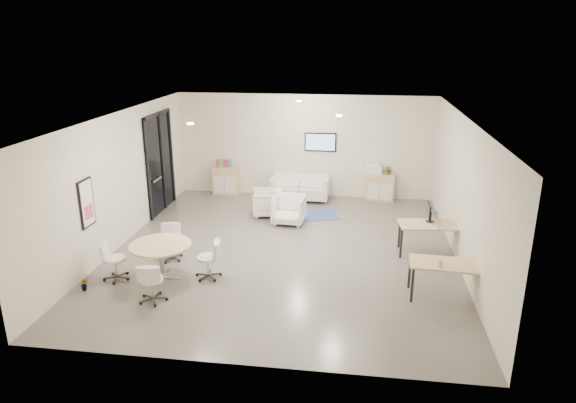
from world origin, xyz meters
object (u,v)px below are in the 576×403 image
(sideboard_right, at_px, (380,187))
(armchair_left, at_px, (267,202))
(armchair_right, at_px, (289,208))
(sideboard_left, at_px, (226,181))
(desk_rear, at_px, (431,227))
(round_table, at_px, (161,248))
(desk_front, at_px, (446,267))
(loveseat, at_px, (300,188))

(sideboard_right, distance_m, armchair_left, 3.70)
(armchair_right, bearing_deg, sideboard_left, 138.30)
(sideboard_left, height_order, desk_rear, sideboard_left)
(armchair_left, height_order, round_table, armchair_left)
(sideboard_right, bearing_deg, desk_front, -80.09)
(sideboard_right, bearing_deg, sideboard_left, -179.96)
(armchair_right, distance_m, desk_front, 5.14)
(sideboard_right, relative_size, armchair_left, 1.04)
(desk_front, height_order, round_table, round_table)
(armchair_left, height_order, desk_rear, armchair_left)
(desk_rear, distance_m, round_table, 6.11)
(sideboard_left, distance_m, armchair_left, 2.47)
(desk_front, bearing_deg, sideboard_left, 138.18)
(sideboard_left, bearing_deg, sideboard_right, 0.04)
(loveseat, height_order, armchair_left, armchair_left)
(sideboard_left, height_order, loveseat, sideboard_left)
(round_table, bearing_deg, armchair_right, 59.04)
(sideboard_right, xyz_separation_m, loveseat, (-2.45, -0.21, -0.07))
(armchair_left, relative_size, desk_front, 0.57)
(loveseat, distance_m, desk_front, 6.83)
(armchair_right, relative_size, round_table, 0.67)
(desk_rear, xyz_separation_m, round_table, (-5.74, -2.07, 0.02))
(desk_rear, bearing_deg, desk_front, -94.81)
(sideboard_left, relative_size, sideboard_right, 1.07)
(loveseat, distance_m, desk_rear, 5.13)
(desk_rear, bearing_deg, sideboard_right, 98.61)
(armchair_right, distance_m, desk_rear, 3.89)
(loveseat, bearing_deg, armchair_left, -112.94)
(sideboard_left, bearing_deg, armchair_right, -45.26)
(desk_rear, distance_m, desk_front, 2.08)
(sideboard_left, relative_size, round_table, 0.71)
(armchair_left, relative_size, round_table, 0.64)
(desk_rear, xyz_separation_m, desk_front, (0.04, -2.08, -0.03))
(sideboard_left, bearing_deg, desk_front, -45.58)
(armchair_right, xyz_separation_m, desk_rear, (3.54, -1.59, 0.25))
(sideboard_left, distance_m, sideboard_right, 4.88)
(desk_front, bearing_deg, round_table, -176.35)
(sideboard_left, height_order, armchair_left, sideboard_left)
(sideboard_right, height_order, desk_rear, sideboard_right)
(loveseat, relative_size, armchair_left, 2.19)
(desk_rear, height_order, desk_front, desk_rear)
(sideboard_left, relative_size, armchair_left, 1.11)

